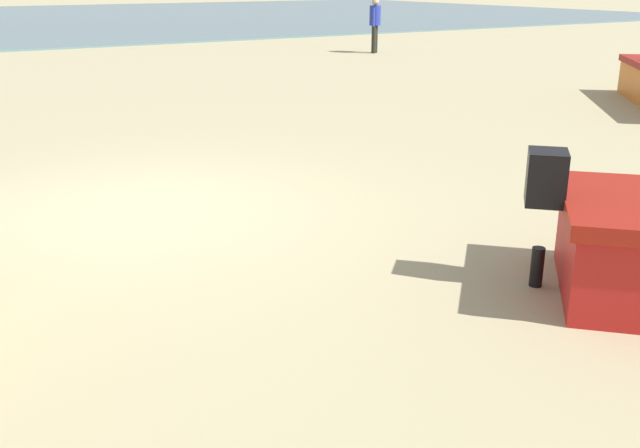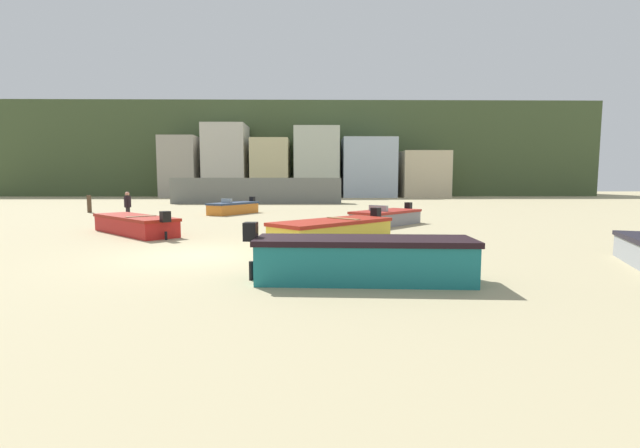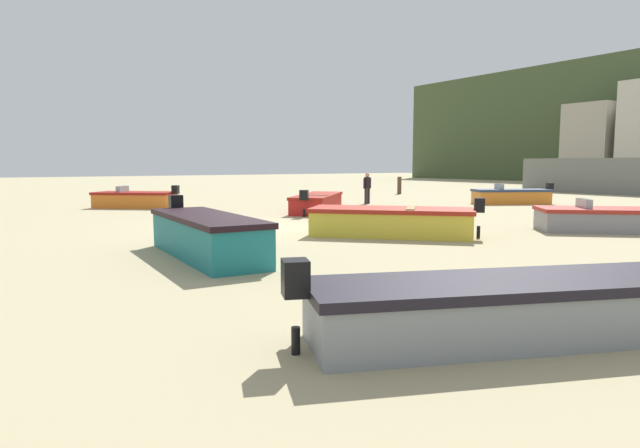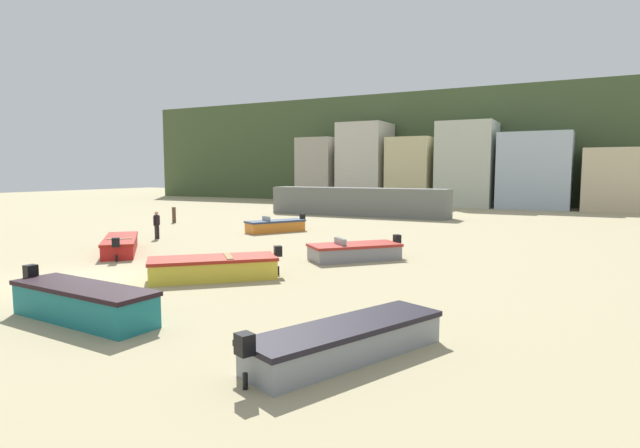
# 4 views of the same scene
# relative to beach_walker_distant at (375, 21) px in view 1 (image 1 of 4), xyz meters

# --- Properties ---
(ground_plane) EXTENTS (160.00, 160.00, 0.00)m
(ground_plane) POSITION_rel_beach_walker_distant_xyz_m (11.29, 11.87, -0.95)
(ground_plane) COLOR tan
(beach_walker_distant) EXTENTS (0.48, 0.48, 1.62)m
(beach_walker_distant) POSITION_rel_beach_walker_distant_xyz_m (0.00, 0.00, 0.00)
(beach_walker_distant) COLOR black
(beach_walker_distant) RESTS_ON ground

